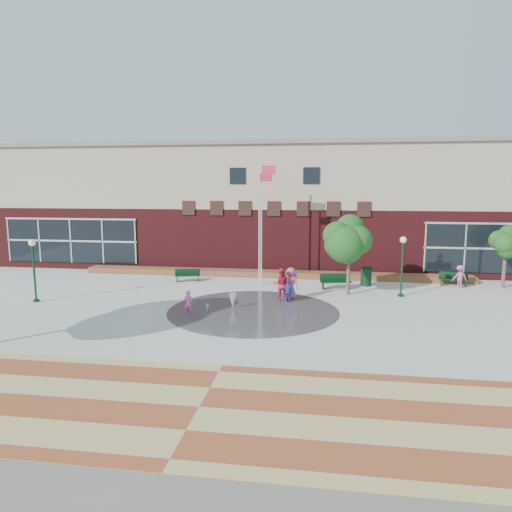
# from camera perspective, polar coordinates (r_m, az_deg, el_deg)

# --- Properties ---
(ground) EXTENTS (120.00, 120.00, 0.00)m
(ground) POSITION_cam_1_polar(r_m,az_deg,el_deg) (19.78, -1.69, -9.22)
(ground) COLOR #666056
(ground) RESTS_ON ground
(plaza_concrete) EXTENTS (46.00, 18.00, 0.01)m
(plaza_concrete) POSITION_cam_1_polar(r_m,az_deg,el_deg) (23.57, 0.00, -6.25)
(plaza_concrete) COLOR #A8A8A0
(plaza_concrete) RESTS_ON ground
(paver_band) EXTENTS (46.00, 6.00, 0.01)m
(paver_band) POSITION_cam_1_polar(r_m,az_deg,el_deg) (13.45, -7.12, -18.26)
(paver_band) COLOR brown
(paver_band) RESTS_ON ground
(splash_pad) EXTENTS (8.40, 8.40, 0.01)m
(splash_pad) POSITION_cam_1_polar(r_m,az_deg,el_deg) (22.62, -0.37, -6.90)
(splash_pad) COLOR #383A3D
(splash_pad) RESTS_ON ground
(library_building) EXTENTS (44.40, 10.40, 9.20)m
(library_building) POSITION_cam_1_polar(r_m,az_deg,el_deg) (36.19, 3.09, 6.41)
(library_building) COLOR #4F1417
(library_building) RESTS_ON ground
(flower_bed) EXTENTS (26.00, 1.20, 0.40)m
(flower_bed) POSITION_cam_1_polar(r_m,az_deg,el_deg) (30.92, 2.03, -2.65)
(flower_bed) COLOR #A82726
(flower_bed) RESTS_ON ground
(flagpole_left) EXTENTS (0.85, 0.14, 7.24)m
(flagpole_left) POSITION_cam_1_polar(r_m,az_deg,el_deg) (27.69, 0.49, 4.44)
(flagpole_left) COLOR white
(flagpole_left) RESTS_ON ground
(flagpole_right) EXTENTS (0.96, 0.20, 7.79)m
(flagpole_right) POSITION_cam_1_polar(r_m,az_deg,el_deg) (28.33, 0.77, 5.20)
(flagpole_right) COLOR white
(flagpole_right) RESTS_ON ground
(lamp_left) EXTENTS (0.36, 0.36, 3.35)m
(lamp_left) POSITION_cam_1_polar(r_m,az_deg,el_deg) (26.62, -26.05, -0.84)
(lamp_left) COLOR black
(lamp_left) RESTS_ON ground
(lamp_right) EXTENTS (0.36, 0.36, 3.37)m
(lamp_right) POSITION_cam_1_polar(r_m,az_deg,el_deg) (26.34, 17.82, -0.44)
(lamp_right) COLOR black
(lamp_right) RESTS_ON ground
(bench_left) EXTENTS (1.67, 0.87, 0.81)m
(bench_left) POSITION_cam_1_polar(r_m,az_deg,el_deg) (29.75, -8.54, -2.69)
(bench_left) COLOR black
(bench_left) RESTS_ON ground
(bench_mid) EXTENTS (1.90, 0.84, 0.92)m
(bench_mid) POSITION_cam_1_polar(r_m,az_deg,el_deg) (27.66, 9.92, -3.51)
(bench_mid) COLOR black
(bench_mid) RESTS_ON ground
(bench_right) EXTENTS (1.73, 0.74, 0.84)m
(bench_right) POSITION_cam_1_polar(r_m,az_deg,el_deg) (30.63, 23.44, -2.97)
(bench_right) COLOR black
(bench_right) RESTS_ON ground
(trash_can) EXTENTS (0.70, 0.70, 1.16)m
(trash_can) POSITION_cam_1_polar(r_m,az_deg,el_deg) (28.92, 13.60, -2.51)
(trash_can) COLOR black
(trash_can) RESTS_ON ground
(tree_mid) EXTENTS (2.75, 2.75, 4.65)m
(tree_mid) POSITION_cam_1_polar(r_m,az_deg,el_deg) (25.84, 11.61, 2.52)
(tree_mid) COLOR #4D362D
(tree_mid) RESTS_ON ground
(tree_small_right) EXTENTS (2.24, 2.24, 3.83)m
(tree_small_right) POSITION_cam_1_polar(r_m,az_deg,el_deg) (31.01, 28.81, 1.53)
(tree_small_right) COLOR #4D362D
(tree_small_right) RESTS_ON ground
(water_jet_a) EXTENTS (0.39, 0.39, 0.76)m
(water_jet_a) POSITION_cam_1_polar(r_m,az_deg,el_deg) (23.06, -2.93, -6.61)
(water_jet_a) COLOR white
(water_jet_a) RESTS_ON ground
(water_jet_b) EXTENTS (0.18, 0.18, 0.41)m
(water_jet_b) POSITION_cam_1_polar(r_m,az_deg,el_deg) (22.44, -6.13, -7.08)
(water_jet_b) COLOR white
(water_jet_b) RESTS_ON ground
(child_splash) EXTENTS (0.47, 0.32, 1.24)m
(child_splash) POSITION_cam_1_polar(r_m,az_deg,el_deg) (21.88, -8.44, -5.86)
(child_splash) COLOR pink
(child_splash) RESTS_ON ground
(adult_red) EXTENTS (0.89, 0.70, 1.79)m
(adult_red) POSITION_cam_1_polar(r_m,az_deg,el_deg) (24.41, 3.17, -3.58)
(adult_red) COLOR #B31B3B
(adult_red) RESTS_ON ground
(adult_pink) EXTENTS (1.02, 0.91, 1.75)m
(adult_pink) POSITION_cam_1_polar(r_m,az_deg,el_deg) (24.84, 4.39, -3.43)
(adult_pink) COLOR #C64876
(adult_pink) RESTS_ON ground
(child_blue) EXTENTS (0.74, 0.53, 1.17)m
(child_blue) POSITION_cam_1_polar(r_m,az_deg,el_deg) (24.15, 4.09, -4.49)
(child_blue) COLOR #2341BA
(child_blue) RESTS_ON ground
(person_bench) EXTENTS (0.99, 0.71, 1.38)m
(person_bench) POSITION_cam_1_polar(r_m,az_deg,el_deg) (30.16, 24.10, -2.37)
(person_bench) COLOR #DC5383
(person_bench) RESTS_ON ground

